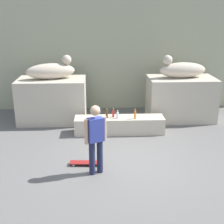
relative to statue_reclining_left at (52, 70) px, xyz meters
The scene contains 13 objects.
ground_plane 4.17m from the statue_reclining_left, 54.79° to the right, with size 40.00×40.00×0.00m, color #605E5B.
facade_wall 2.85m from the statue_reclining_left, 36.89° to the left, with size 10.20×0.60×5.18m, color #A4A788.
pedestal_left 1.02m from the statue_reclining_left, 167.06° to the right, with size 2.26×1.33×1.48m, color #B7AD99.
pedestal_right 4.51m from the statue_reclining_left, ahead, with size 2.26×1.33×1.48m, color #B7AD99.
statue_reclining_left is the anchor object (origin of this frame).
statue_reclining_right 4.36m from the statue_reclining_left, ahead, with size 1.65×0.74×0.78m.
ledge_block 2.91m from the statue_reclining_left, 29.16° to the right, with size 2.77×0.62×0.51m, color #B7AD99.
skater 4.07m from the statue_reclining_left, 68.45° to the right, with size 0.50×0.33×1.67m.
skateboard 3.90m from the statue_reclining_left, 69.94° to the right, with size 0.81×0.25×0.08m.
bottle_red 2.58m from the statue_reclining_left, 30.57° to the right, with size 0.06×0.06×0.28m.
bottle_brown 2.46m from the statue_reclining_left, 35.17° to the right, with size 0.07×0.07×0.29m.
bottle_clear 2.74m from the statue_reclining_left, 31.98° to the right, with size 0.07×0.07×0.27m.
bottle_orange 3.18m from the statue_reclining_left, 27.33° to the right, with size 0.06×0.06×0.31m.
Camera 1 is at (-0.64, -7.06, 3.67)m, focal length 49.22 mm.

